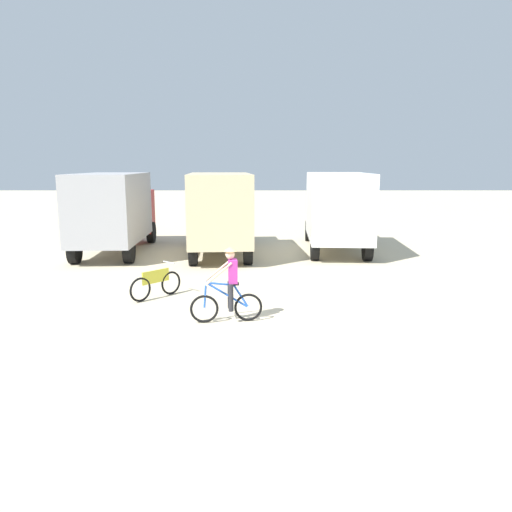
% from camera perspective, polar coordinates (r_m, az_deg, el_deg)
% --- Properties ---
extents(ground_plane, '(120.00, 120.00, 0.00)m').
position_cam_1_polar(ground_plane, '(11.36, 1.34, -8.45)').
color(ground_plane, beige).
extents(box_truck_grey_hauler, '(2.64, 6.84, 3.35)m').
position_cam_1_polar(box_truck_grey_hauler, '(21.43, -16.13, 5.29)').
color(box_truck_grey_hauler, '#9E9EA3').
rests_on(box_truck_grey_hauler, ground).
extents(box_truck_tan_camper, '(2.87, 6.91, 3.35)m').
position_cam_1_polar(box_truck_tan_camper, '(20.38, -4.21, 5.43)').
color(box_truck_tan_camper, '#CCB78E').
rests_on(box_truck_tan_camper, ground).
extents(box_truck_white_box, '(2.74, 6.87, 3.35)m').
position_cam_1_polar(box_truck_white_box, '(21.47, 9.33, 5.58)').
color(box_truck_white_box, white).
rests_on(box_truck_white_box, ground).
extents(cyclist_orange_shirt, '(1.72, 0.52, 1.82)m').
position_cam_1_polar(cyclist_orange_shirt, '(11.62, -3.18, -3.67)').
color(cyclist_orange_shirt, black).
rests_on(cyclist_orange_shirt, ground).
extents(bicycle_spare, '(1.21, 1.32, 0.97)m').
position_cam_1_polar(bicycle_spare, '(14.06, -11.53, -3.22)').
color(bicycle_spare, black).
rests_on(bicycle_spare, ground).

